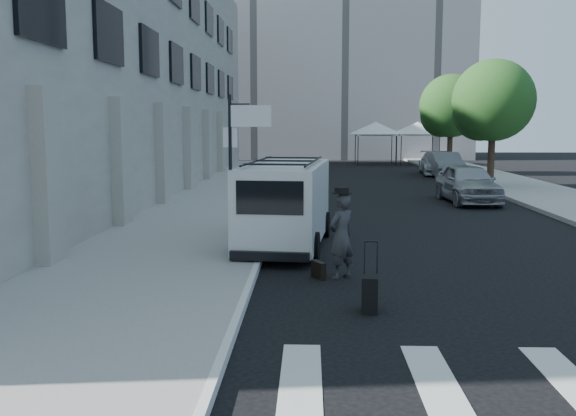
# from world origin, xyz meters

# --- Properties ---
(ground) EXTENTS (120.00, 120.00, 0.00)m
(ground) POSITION_xyz_m (0.00, 0.00, 0.00)
(ground) COLOR black
(ground) RESTS_ON ground
(sidewalk_left) EXTENTS (4.50, 48.00, 0.15)m
(sidewalk_left) POSITION_xyz_m (-4.25, 16.00, 0.07)
(sidewalk_left) COLOR gray
(sidewalk_left) RESTS_ON ground
(sidewalk_right) EXTENTS (4.00, 56.00, 0.15)m
(sidewalk_right) POSITION_xyz_m (9.00, 20.00, 0.07)
(sidewalk_right) COLOR gray
(sidewalk_right) RESTS_ON ground
(building_left) EXTENTS (10.00, 44.00, 12.00)m
(building_left) POSITION_xyz_m (-11.50, 18.00, 6.00)
(building_left) COLOR gray
(building_left) RESTS_ON ground
(building_far) EXTENTS (22.00, 12.00, 25.00)m
(building_far) POSITION_xyz_m (2.00, 50.00, 12.50)
(building_far) COLOR slate
(building_far) RESTS_ON ground
(sign_pole) EXTENTS (1.03, 0.07, 3.50)m
(sign_pole) POSITION_xyz_m (-2.36, 3.20, 2.65)
(sign_pole) COLOR black
(sign_pole) RESTS_ON sidewalk_left
(tree_near) EXTENTS (3.80, 3.83, 6.03)m
(tree_near) POSITION_xyz_m (7.50, 20.15, 3.97)
(tree_near) COLOR black
(tree_near) RESTS_ON ground
(tree_far) EXTENTS (3.80, 3.83, 6.03)m
(tree_far) POSITION_xyz_m (7.50, 29.15, 3.97)
(tree_far) COLOR black
(tree_far) RESTS_ON ground
(tent_left) EXTENTS (4.00, 4.00, 3.20)m
(tent_left) POSITION_xyz_m (4.00, 38.00, 2.71)
(tent_left) COLOR black
(tent_left) RESTS_ON ground
(tent_right) EXTENTS (4.00, 4.00, 3.20)m
(tent_right) POSITION_xyz_m (7.20, 38.50, 2.71)
(tent_right) COLOR black
(tent_right) RESTS_ON ground
(businessman) EXTENTS (0.73, 0.72, 1.69)m
(businessman) POSITION_xyz_m (-0.28, 2.00, 0.85)
(businessman) COLOR #333235
(businessman) RESTS_ON ground
(briefcase) EXTENTS (0.30, 0.45, 0.34)m
(briefcase) POSITION_xyz_m (-0.72, 2.00, 0.17)
(briefcase) COLOR black
(briefcase) RESTS_ON ground
(suitcase) EXTENTS (0.30, 0.44, 1.15)m
(suitcase) POSITION_xyz_m (0.08, -0.26, 0.30)
(suitcase) COLOR black
(suitcase) RESTS_ON ground
(cargo_van) EXTENTS (2.32, 5.57, 2.07)m
(cargo_van) POSITION_xyz_m (-1.48, 5.36, 1.08)
(cargo_van) COLOR silver
(cargo_van) RESTS_ON ground
(parked_car_a) EXTENTS (1.95, 4.53, 1.52)m
(parked_car_a) POSITION_xyz_m (5.23, 14.54, 0.76)
(parked_car_a) COLOR #999AA0
(parked_car_a) RESTS_ON ground
(parked_car_b) EXTENTS (1.54, 4.39, 1.45)m
(parked_car_b) POSITION_xyz_m (6.80, 26.38, 0.72)
(parked_car_b) COLOR slate
(parked_car_b) RESTS_ON ground
(parked_car_c) EXTENTS (2.32, 4.94, 1.40)m
(parked_car_c) POSITION_xyz_m (6.80, 28.56, 0.70)
(parked_car_c) COLOR #AEB1B6
(parked_car_c) RESTS_ON ground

